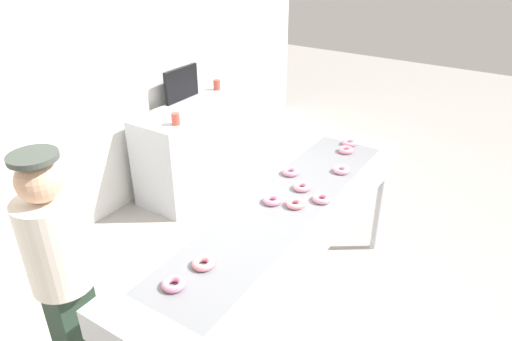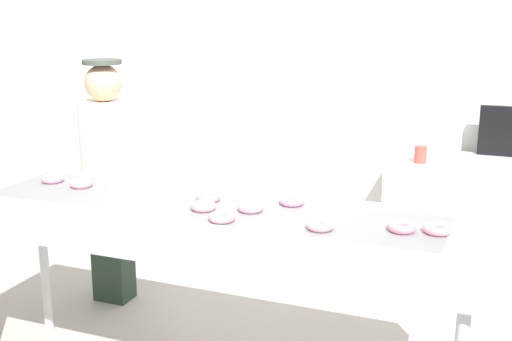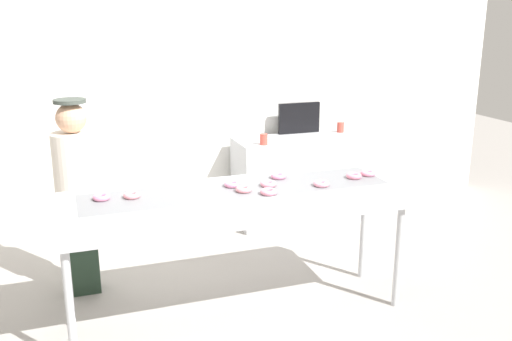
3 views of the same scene
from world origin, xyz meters
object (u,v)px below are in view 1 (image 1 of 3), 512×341
Objects in this scene: fryer_conveyor at (283,217)px; strawberry_donut_2 at (203,263)px; strawberry_donut_4 at (295,204)px; menu_display at (181,84)px; strawberry_donut_1 at (346,150)px; strawberry_donut_9 at (321,198)px; strawberry_donut_0 at (341,170)px; strawberry_donut_3 at (349,142)px; paper_cup_1 at (217,85)px; paper_cup_0 at (176,119)px; worker_baker at (60,265)px; strawberry_donut_8 at (302,187)px; prep_counter at (202,144)px; strawberry_donut_5 at (272,200)px; strawberry_donut_6 at (174,284)px; strawberry_donut_7 at (290,172)px.

strawberry_donut_2 is at bearing 175.97° from fryer_conveyor.
menu_display is at bearing 57.39° from strawberry_donut_4.
strawberry_donut_1 is 1.00× the size of strawberry_donut_9.
strawberry_donut_0 is 0.50m from strawberry_donut_3.
paper_cup_1 is at bearing -13.50° from menu_display.
strawberry_donut_3 is 1.06× the size of paper_cup_0.
strawberry_donut_0 and strawberry_donut_2 have the same top height.
strawberry_donut_3 is at bearing 11.89° from strawberry_donut_9.
strawberry_donut_1 is 1.00× the size of strawberry_donut_2.
strawberry_donut_4 is (-1.07, -0.08, 0.00)m from strawberry_donut_3.
paper_cup_1 is at bearing -170.56° from worker_baker.
strawberry_donut_8 is at bearing 137.33° from worker_baker.
paper_cup_0 is (-0.59, -0.18, 0.54)m from prep_counter.
strawberry_donut_1 is at bearing -6.05° from strawberry_donut_5.
strawberry_donut_4 is 2.54m from menu_display.
prep_counter is at bearing 51.16° from strawberry_donut_5.
strawberry_donut_6 is 1.06× the size of paper_cup_0.
strawberry_donut_1 is at bearing 11.57° from strawberry_donut_9.
strawberry_donut_6 is at bearing 175.36° from fryer_conveyor.
strawberry_donut_7 is (0.39, 0.16, 0.11)m from fryer_conveyor.
fryer_conveyor is 22.19× the size of strawberry_donut_7.
worker_baker reaches higher than fryer_conveyor.
strawberry_donut_1 is 0.07× the size of prep_counter.
strawberry_donut_8 is (-0.71, 0.02, 0.00)m from strawberry_donut_1.
paper_cup_1 is at bearing 59.11° from strawberry_donut_0.
paper_cup_1 is at bearing 44.87° from strawberry_donut_5.
menu_display is (1.15, 2.07, 0.07)m from strawberry_donut_8.
strawberry_donut_1 is 0.98m from strawberry_donut_5.
paper_cup_0 is (1.57, 1.59, -0.05)m from strawberry_donut_2.
menu_display is at bearing 61.64° from strawberry_donut_9.
strawberry_donut_3 is 0.73m from strawberry_donut_7.
strawberry_donut_5 is at bearing -125.30° from menu_display.
paper_cup_0 is at bearing 74.30° from strawberry_donut_7.
strawberry_donut_7 is at bearing 22.72° from fryer_conveyor.
strawberry_donut_3 is at bearing -99.13° from prep_counter.
strawberry_donut_2 is 1.00× the size of strawberry_donut_7.
strawberry_donut_5 is at bearing -135.13° from paper_cup_1.
prep_counter is 0.70m from menu_display.
strawberry_donut_4 is 1.00× the size of strawberry_donut_5.
fryer_conveyor is 0.64m from strawberry_donut_0.
strawberry_donut_8 is (1.21, -0.09, 0.00)m from strawberry_donut_6.
strawberry_donut_2 and strawberry_donut_5 have the same top height.
strawberry_donut_6 is (-1.92, 0.11, 0.00)m from strawberry_donut_1.
prep_counter is at bearing 68.49° from strawberry_donut_0.
strawberry_donut_0 is at bearing -109.34° from menu_display.
worker_baker is 2.09m from paper_cup_0.
paper_cup_0 and paper_cup_1 have the same top height.
strawberry_donut_8 is at bearing -130.99° from strawberry_donut_7.
prep_counter is at bearing 39.39° from strawberry_donut_2.
strawberry_donut_5 is (-0.97, 0.10, 0.00)m from strawberry_donut_1.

